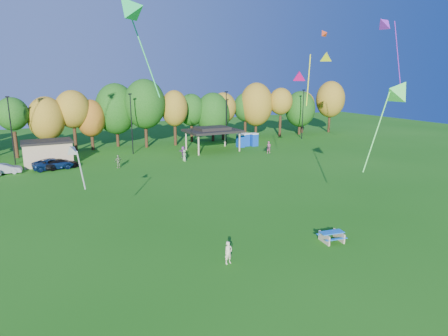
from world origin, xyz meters
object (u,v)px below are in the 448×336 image
picnic_table (332,236)px  kite_flyer (228,253)px  porta_potties (247,140)px  car_c (54,164)px  car_b (5,169)px  car_d (61,164)px

picnic_table → kite_flyer: bearing=-173.7°
porta_potties → car_c: bearing=-174.3°
car_b → car_c: bearing=-85.9°
porta_potties → kite_flyer: size_ratio=2.50×
porta_potties → picnic_table: bearing=-111.3°
car_b → car_c: (5.54, -0.03, 0.08)m
kite_flyer → car_c: 34.17m
car_c → car_d: 0.83m
car_c → porta_potties: bearing=-89.5°
kite_flyer → car_b: bearing=102.8°
car_b → picnic_table: bearing=-142.9°
picnic_table → car_c: bearing=124.3°
kite_flyer → car_c: bearing=94.1°
picnic_table → car_d: car_d is taller
porta_potties → car_c: size_ratio=0.74×
porta_potties → car_d: (-29.49, -3.13, -0.45)m
porta_potties → car_b: bearing=-175.2°
picnic_table → car_b: (-21.58, 33.66, 0.19)m
car_c → car_d: size_ratio=1.14×
porta_potties → kite_flyer: (-22.56, -36.32, -0.35)m
kite_flyer → car_c: kite_flyer is taller
picnic_table → car_c: (-16.05, 33.63, 0.27)m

